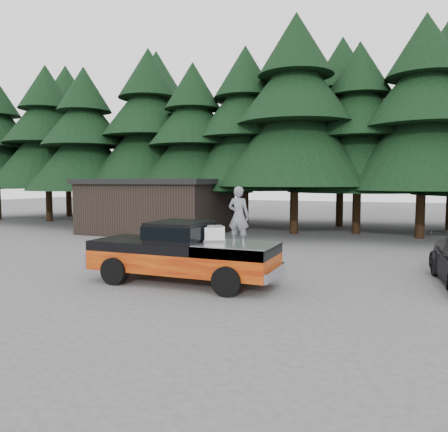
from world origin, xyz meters
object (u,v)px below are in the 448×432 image
at_px(utility_building, 158,206).
at_px(air_compressor, 215,235).
at_px(pickup_truck, 183,262).
at_px(man_on_bed, 239,216).

bearing_deg(utility_building, air_compressor, -52.51).
height_order(pickup_truck, man_on_bed, man_on_bed).
xyz_separation_m(pickup_truck, air_compressor, (0.98, 0.22, 0.87)).
distance_m(air_compressor, man_on_bed, 1.30).
relative_size(pickup_truck, man_on_bed, 3.55).
relative_size(air_compressor, man_on_bed, 0.36).
height_order(air_compressor, utility_building, utility_building).
relative_size(man_on_bed, utility_building, 0.20).
bearing_deg(air_compressor, utility_building, 104.55).
height_order(air_compressor, man_on_bed, man_on_bed).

